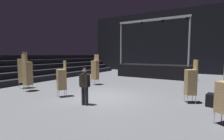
% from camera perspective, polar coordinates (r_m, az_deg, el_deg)
% --- Properties ---
extents(ground_plane, '(22.00, 30.00, 0.10)m').
position_cam_1_polar(ground_plane, '(9.09, -2.93, -9.55)').
color(ground_plane, '#515459').
extents(arena_end_wall, '(22.00, 0.30, 8.00)m').
position_cam_1_polar(arena_end_wall, '(22.91, 18.57, 9.32)').
color(arena_end_wall, black).
rests_on(arena_end_wall, ground_plane).
extents(bleacher_bank_left, '(3.75, 24.00, 2.25)m').
position_cam_1_polar(bleacher_bank_left, '(16.32, -28.53, 0.59)').
color(bleacher_bank_left, black).
rests_on(bleacher_bank_left, ground_plane).
extents(stage_riser, '(7.09, 2.56, 5.66)m').
position_cam_1_polar(stage_riser, '(17.42, 14.32, 0.00)').
color(stage_riser, black).
rests_on(stage_riser, ground_plane).
extents(man_with_tie, '(0.57, 0.29, 1.70)m').
position_cam_1_polar(man_with_tie, '(7.51, -9.45, -4.90)').
color(man_with_tie, black).
rests_on(man_with_tie, ground_plane).
extents(chair_stack_front_right, '(0.60, 0.60, 1.96)m').
position_cam_1_polar(chair_stack_front_right, '(9.29, -17.02, -2.94)').
color(chair_stack_front_right, '#B2B5BA').
rests_on(chair_stack_front_right, ground_plane).
extents(chair_stack_mid_left, '(0.57, 0.57, 2.48)m').
position_cam_1_polar(chair_stack_mid_left, '(12.65, -28.39, -0.07)').
color(chair_stack_mid_left, '#B2B5BA').
rests_on(chair_stack_mid_left, ground_plane).
extents(chair_stack_mid_right, '(0.59, 0.59, 2.05)m').
position_cam_1_polar(chair_stack_mid_right, '(8.58, 25.60, -3.62)').
color(chair_stack_mid_right, '#B2B5BA').
rests_on(chair_stack_mid_right, ground_plane).
extents(chair_stack_rear_left, '(0.45, 0.45, 2.31)m').
position_cam_1_polar(chair_stack_rear_left, '(12.53, -5.84, 0.11)').
color(chair_stack_rear_left, '#B2B5BA').
rests_on(chair_stack_rear_left, ground_plane).
extents(chair_stack_rear_right, '(0.45, 0.45, 2.31)m').
position_cam_1_polar(chair_stack_rear_right, '(11.50, -27.21, -0.91)').
color(chair_stack_rear_right, '#B2B5BA').
rests_on(chair_stack_rear_right, ground_plane).
extents(equipment_road_case, '(1.00, 0.76, 0.55)m').
position_cam_1_polar(equipment_road_case, '(8.62, 32.91, -9.00)').
color(equipment_road_case, black).
rests_on(equipment_road_case, ground_plane).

